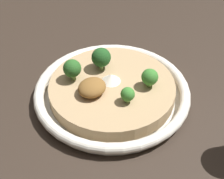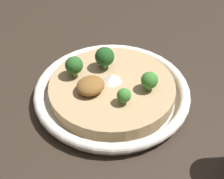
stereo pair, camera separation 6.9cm
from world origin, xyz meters
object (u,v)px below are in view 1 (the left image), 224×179
at_px(risotto_bowl, 112,91).
at_px(broccoli_back_left, 150,77).
at_px(broccoli_front_right, 72,69).
at_px(broccoli_back, 128,94).
at_px(broccoli_front, 101,58).

distance_m(risotto_bowl, broccoli_back_left, 0.08).
distance_m(broccoli_back_left, broccoli_front_right, 0.15).
xyz_separation_m(broccoli_front_right, broccoli_back, (-0.01, 0.13, -0.01)).
bearing_deg(broccoli_front_right, broccoli_back, 96.26).
bearing_deg(risotto_bowl, broccoli_front, -118.74).
relative_size(broccoli_back, broccoli_front, 0.67).
bearing_deg(broccoli_back_left, broccoli_front_right, -60.41).
bearing_deg(broccoli_front_right, broccoli_front, 159.60).
bearing_deg(broccoli_back_left, broccoli_front, -83.04).
height_order(broccoli_front_right, broccoli_front, broccoli_front).
height_order(broccoli_back, broccoli_front, broccoli_front).
relative_size(risotto_bowl, broccoli_back_left, 7.93).
xyz_separation_m(risotto_bowl, broccoli_back, (0.02, 0.05, 0.04)).
relative_size(broccoli_back_left, broccoli_front, 0.82).
relative_size(broccoli_back_left, broccoli_front_right, 0.88).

